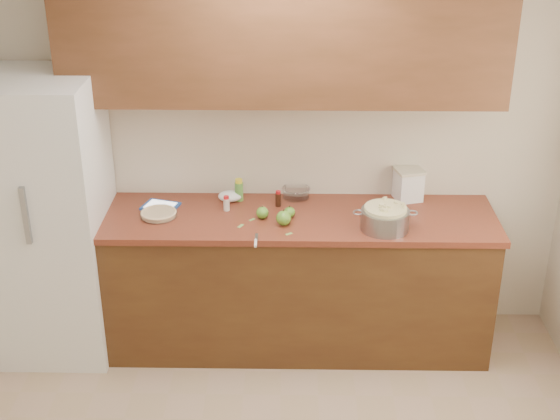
{
  "coord_description": "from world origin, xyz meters",
  "views": [
    {
      "loc": [
        0.06,
        -2.84,
        3.02
      ],
      "look_at": [
        -0.01,
        1.43,
        0.98
      ],
      "focal_mm": 50.0,
      "sensor_mm": 36.0,
      "label": 1
    }
  ],
  "objects_px": {
    "pie": "(159,214)",
    "flour_canister": "(408,184)",
    "tablet": "(160,206)",
    "colander": "(385,218)"
  },
  "relations": [
    {
      "from": "pie",
      "to": "flour_canister",
      "type": "distance_m",
      "value": 1.59
    },
    {
      "from": "colander",
      "to": "tablet",
      "type": "height_order",
      "value": "colander"
    },
    {
      "from": "colander",
      "to": "flour_canister",
      "type": "height_order",
      "value": "flour_canister"
    },
    {
      "from": "colander",
      "to": "pie",
      "type": "bearing_deg",
      "value": 174.12
    },
    {
      "from": "pie",
      "to": "colander",
      "type": "relative_size",
      "value": 0.59
    },
    {
      "from": "flour_canister",
      "to": "tablet",
      "type": "bearing_deg",
      "value": -174.44
    },
    {
      "from": "flour_canister",
      "to": "pie",
      "type": "bearing_deg",
      "value": -169.55
    },
    {
      "from": "pie",
      "to": "colander",
      "type": "xyz_separation_m",
      "value": [
        1.37,
        -0.14,
        0.05
      ]
    },
    {
      "from": "pie",
      "to": "tablet",
      "type": "distance_m",
      "value": 0.14
    },
    {
      "from": "pie",
      "to": "colander",
      "type": "bearing_deg",
      "value": -5.88
    }
  ]
}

